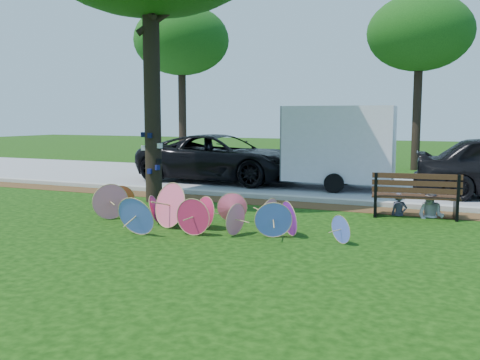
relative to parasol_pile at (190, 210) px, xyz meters
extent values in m
plane|color=black|center=(0.09, -0.80, -0.38)|extent=(90.00, 90.00, 0.00)
cube|color=#472D16|center=(0.09, 3.70, -0.37)|extent=(90.00, 1.00, 0.01)
cube|color=#B7B5AD|center=(0.09, 4.40, -0.32)|extent=(90.00, 0.30, 0.12)
cube|color=gray|center=(0.09, 8.55, -0.37)|extent=(90.00, 8.00, 0.01)
cylinder|color=black|center=(-2.61, 2.67, 2.61)|extent=(0.44, 0.44, 5.97)
cone|color=#FF5B7F|center=(-0.41, -0.03, 0.10)|extent=(1.03, 0.69, 0.96)
cone|color=pink|center=(-2.12, 0.13, 0.03)|extent=(0.63, 0.71, 0.81)
cone|color=#CA4F1C|center=(-2.09, 0.46, -0.01)|extent=(0.65, 0.74, 0.75)
cone|color=#5A6EFA|center=(3.18, -0.08, -0.11)|extent=(0.51, 0.44, 0.54)
cone|color=purple|center=(2.14, 0.15, -0.03)|extent=(0.62, 0.64, 0.70)
cone|color=pink|center=(1.58, 0.45, -0.03)|extent=(0.41, 0.74, 0.70)
cone|color=#B41E46|center=(0.28, 0.03, -0.04)|extent=(0.70, 0.53, 0.69)
cone|color=#5A6EFA|center=(1.88, -0.15, -0.02)|extent=(0.76, 0.51, 0.73)
cone|color=#FF5B7F|center=(0.56, 0.87, -0.05)|extent=(0.67, 0.43, 0.67)
cone|color=#B41E46|center=(0.39, -0.54, -0.02)|extent=(0.73, 0.11, 0.73)
cone|color=pink|center=(1.10, -0.24, -0.06)|extent=(0.26, 0.65, 0.64)
cone|color=#5A6EFA|center=(-0.59, -1.02, 0.03)|extent=(0.83, 0.40, 0.81)
cone|color=#B41E46|center=(-0.94, 0.21, -0.06)|extent=(0.45, 0.68, 0.63)
cone|color=#5A6EFA|center=(-0.56, 0.37, -0.02)|extent=(0.70, 0.58, 0.73)
imported|color=black|center=(-2.86, 7.42, 0.45)|extent=(6.07, 2.95, 1.66)
cube|color=silver|center=(1.39, 7.25, 1.08)|extent=(3.46, 2.35, 2.91)
imported|color=#3D3F53|center=(3.76, 3.21, 0.13)|extent=(0.43, 0.35, 1.01)
imported|color=silver|center=(4.46, 3.21, 0.26)|extent=(0.75, 0.66, 1.29)
cylinder|color=black|center=(-7.34, 12.46, 2.12)|extent=(0.36, 0.36, 5.00)
ellipsoid|color=#0F390D|center=(-7.34, 12.46, 5.42)|extent=(4.40, 4.40, 3.20)
cylinder|color=black|center=(2.94, 14.63, 2.12)|extent=(0.36, 0.36, 5.00)
ellipsoid|color=#0F390D|center=(2.94, 14.63, 5.42)|extent=(4.40, 4.40, 3.20)
camera|label=1|loc=(5.32, -9.50, 1.91)|focal=40.00mm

